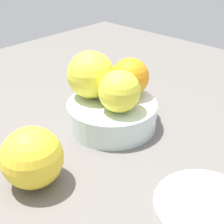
{
  "coord_description": "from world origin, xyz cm",
  "views": [
    {
      "loc": [
        -37.28,
        -34.54,
        31.79
      ],
      "look_at": [
        0.0,
        0.0,
        2.82
      ],
      "focal_mm": 51.51,
      "sensor_mm": 36.0,
      "label": 1
    }
  ],
  "objects_px": {
    "orange_in_bowl_2": "(129,77)",
    "fruit_bowl": "(112,115)",
    "orange_in_bowl_0": "(119,91)",
    "orange_loose_0": "(32,158)",
    "side_plate": "(207,204)",
    "orange_in_bowl_1": "(91,75)"
  },
  "relations": [
    {
      "from": "side_plate",
      "to": "orange_in_bowl_1",
      "type": "bearing_deg",
      "value": 78.39
    },
    {
      "from": "orange_in_bowl_0",
      "to": "side_plate",
      "type": "xyz_separation_m",
      "value": [
        -0.05,
        -0.2,
        -0.08
      ]
    },
    {
      "from": "orange_in_bowl_0",
      "to": "fruit_bowl",
      "type": "bearing_deg",
      "value": 67.84
    },
    {
      "from": "fruit_bowl",
      "to": "orange_loose_0",
      "type": "distance_m",
      "value": 0.19
    },
    {
      "from": "orange_in_bowl_1",
      "to": "side_plate",
      "type": "height_order",
      "value": "orange_in_bowl_1"
    },
    {
      "from": "orange_in_bowl_0",
      "to": "orange_in_bowl_1",
      "type": "xyz_separation_m",
      "value": [
        0.01,
        0.07,
        0.01
      ]
    },
    {
      "from": "fruit_bowl",
      "to": "orange_in_bowl_0",
      "type": "bearing_deg",
      "value": -112.16
    },
    {
      "from": "orange_in_bowl_2",
      "to": "orange_in_bowl_1",
      "type": "bearing_deg",
      "value": 140.76
    },
    {
      "from": "orange_in_bowl_0",
      "to": "orange_loose_0",
      "type": "xyz_separation_m",
      "value": [
        -0.18,
        0.0,
        -0.04
      ]
    },
    {
      "from": "orange_in_bowl_1",
      "to": "orange_loose_0",
      "type": "distance_m",
      "value": 0.2
    },
    {
      "from": "orange_in_bowl_1",
      "to": "orange_loose_0",
      "type": "bearing_deg",
      "value": -158.76
    },
    {
      "from": "orange_in_bowl_0",
      "to": "orange_loose_0",
      "type": "bearing_deg",
      "value": 179.01
    },
    {
      "from": "orange_in_bowl_0",
      "to": "orange_loose_0",
      "type": "height_order",
      "value": "orange_in_bowl_0"
    },
    {
      "from": "fruit_bowl",
      "to": "side_plate",
      "type": "relative_size",
      "value": 1.15
    },
    {
      "from": "orange_in_bowl_0",
      "to": "orange_loose_0",
      "type": "relative_size",
      "value": 0.82
    },
    {
      "from": "orange_loose_0",
      "to": "side_plate",
      "type": "relative_size",
      "value": 0.62
    },
    {
      "from": "orange_in_bowl_1",
      "to": "side_plate",
      "type": "distance_m",
      "value": 0.29
    },
    {
      "from": "orange_in_bowl_2",
      "to": "fruit_bowl",
      "type": "bearing_deg",
      "value": -177.6
    },
    {
      "from": "orange_loose_0",
      "to": "orange_in_bowl_0",
      "type": "bearing_deg",
      "value": -0.99
    },
    {
      "from": "orange_in_bowl_2",
      "to": "orange_loose_0",
      "type": "relative_size",
      "value": 0.8
    },
    {
      "from": "orange_in_bowl_0",
      "to": "orange_in_bowl_2",
      "type": "bearing_deg",
      "value": 25.97
    },
    {
      "from": "orange_in_bowl_0",
      "to": "orange_in_bowl_2",
      "type": "xyz_separation_m",
      "value": [
        0.06,
        0.03,
        -0.0
      ]
    }
  ]
}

